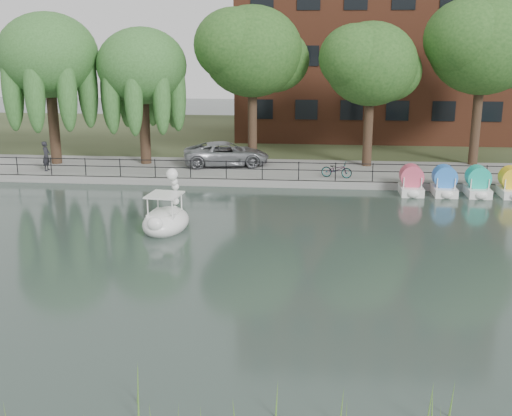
# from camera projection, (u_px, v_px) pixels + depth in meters

# --- Properties ---
(ground_plane) EXTENTS (120.00, 120.00, 0.00)m
(ground_plane) POSITION_uv_depth(u_px,v_px,m) (232.00, 273.00, 22.72)
(ground_plane) COLOR #3F504A
(promenade) EXTENTS (40.00, 6.00, 0.40)m
(promenade) POSITION_uv_depth(u_px,v_px,m) (266.00, 172.00, 38.02)
(promenade) COLOR gray
(promenade) RESTS_ON ground_plane
(kerb) EXTENTS (40.00, 0.25, 0.40)m
(kerb) POSITION_uv_depth(u_px,v_px,m) (262.00, 183.00, 35.19)
(kerb) COLOR gray
(kerb) RESTS_ON ground_plane
(land_strip) EXTENTS (60.00, 22.00, 0.36)m
(land_strip) POSITION_uv_depth(u_px,v_px,m) (279.00, 135.00, 51.47)
(land_strip) COLOR #47512D
(land_strip) RESTS_ON ground_plane
(railing) EXTENTS (32.00, 0.05, 1.00)m
(railing) POSITION_uv_depth(u_px,v_px,m) (262.00, 166.00, 35.13)
(railing) COLOR black
(railing) RESTS_ON promenade
(apartment_building) EXTENTS (20.00, 10.07, 18.00)m
(apartment_building) POSITION_uv_depth(u_px,v_px,m) (373.00, 16.00, 48.38)
(apartment_building) COLOR #4C1E16
(apartment_building) RESTS_ON land_strip
(willow_left) EXTENTS (5.88, 5.88, 9.01)m
(willow_left) POSITION_uv_depth(u_px,v_px,m) (48.00, 56.00, 37.87)
(willow_left) COLOR #473323
(willow_left) RESTS_ON promenade
(willow_mid) EXTENTS (5.32, 5.32, 8.15)m
(willow_mid) POSITION_uv_depth(u_px,v_px,m) (142.00, 66.00, 38.03)
(willow_mid) COLOR #473323
(willow_mid) RESTS_ON promenade
(broadleaf_center) EXTENTS (6.00, 6.00, 9.25)m
(broadleaf_center) POSITION_uv_depth(u_px,v_px,m) (252.00, 52.00, 38.20)
(broadleaf_center) COLOR #473323
(broadleaf_center) RESTS_ON promenade
(broadleaf_right) EXTENTS (5.40, 5.40, 8.32)m
(broadleaf_right) POSITION_uv_depth(u_px,v_px,m) (371.00, 65.00, 37.29)
(broadleaf_right) COLOR #473323
(broadleaf_right) RESTS_ON promenade
(broadleaf_far) EXTENTS (6.30, 6.30, 9.71)m
(broadleaf_far) POSITION_uv_depth(u_px,v_px,m) (483.00, 47.00, 37.41)
(broadleaf_far) COLOR #473323
(broadleaf_far) RESTS_ON promenade
(minivan) EXTENTS (3.83, 6.31, 1.64)m
(minivan) POSITION_uv_depth(u_px,v_px,m) (226.00, 152.00, 38.71)
(minivan) COLOR gray
(minivan) RESTS_ON promenade
(bicycle) EXTENTS (0.97, 1.81, 1.00)m
(bicycle) POSITION_uv_depth(u_px,v_px,m) (337.00, 169.00, 35.57)
(bicycle) COLOR gray
(bicycle) RESTS_ON promenade
(pedestrian) EXTENTS (0.49, 0.72, 1.98)m
(pedestrian) POSITION_uv_depth(u_px,v_px,m) (46.00, 154.00, 37.23)
(pedestrian) COLOR black
(pedestrian) RESTS_ON promenade
(swan_boat) EXTENTS (2.20, 3.14, 2.49)m
(swan_boat) POSITION_uv_depth(u_px,v_px,m) (166.00, 217.00, 27.61)
(swan_boat) COLOR white
(swan_boat) RESTS_ON ground_plane
(pedal_boat_row) EXTENTS (11.35, 1.70, 1.40)m
(pedal_boat_row) POSITION_uv_depth(u_px,v_px,m) (511.00, 185.00, 33.13)
(pedal_boat_row) COLOR white
(pedal_boat_row) RESTS_ON ground_plane
(reed_bank) EXTENTS (24.00, 2.40, 1.20)m
(reed_bank) POSITION_uv_depth(u_px,v_px,m) (269.00, 415.00, 13.27)
(reed_bank) COLOR #669938
(reed_bank) RESTS_ON ground_plane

